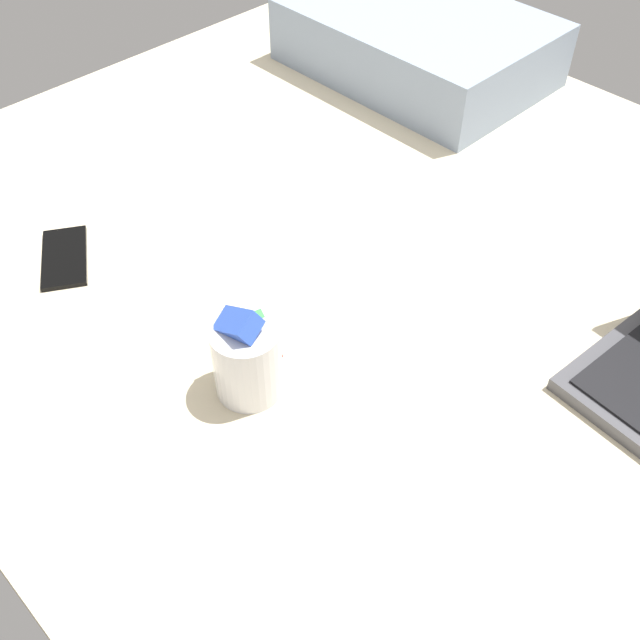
# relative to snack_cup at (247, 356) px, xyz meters

# --- Properties ---
(bed_mattress) EXTENTS (1.80, 1.40, 0.18)m
(bed_mattress) POSITION_rel_snack_cup_xyz_m (0.01, 0.33, -0.15)
(bed_mattress) COLOR beige
(bed_mattress) RESTS_ON ground
(snack_cup) EXTENTS (0.10, 0.10, 0.15)m
(snack_cup) POSITION_rel_snack_cup_xyz_m (0.00, 0.00, 0.00)
(snack_cup) COLOR silver
(snack_cup) RESTS_ON bed_mattress
(cell_phone) EXTENTS (0.15, 0.13, 0.01)m
(cell_phone) POSITION_rel_snack_cup_xyz_m (-0.40, -0.04, -0.06)
(cell_phone) COLOR black
(cell_phone) RESTS_ON bed_mattress
(pillow) EXTENTS (0.52, 0.36, 0.13)m
(pillow) POSITION_rel_snack_cup_xyz_m (-0.41, 0.81, 0.01)
(pillow) COLOR #8C9EB7
(pillow) RESTS_ON bed_mattress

